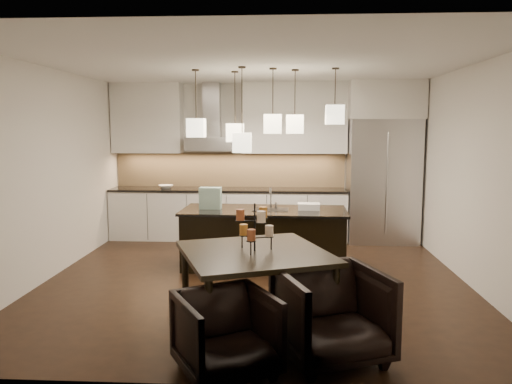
# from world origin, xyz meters

# --- Properties ---
(floor) EXTENTS (5.50, 5.50, 0.02)m
(floor) POSITION_xyz_m (0.00, 0.00, -0.01)
(floor) COLOR black
(floor) RESTS_ON ground
(ceiling) EXTENTS (5.50, 5.50, 0.02)m
(ceiling) POSITION_xyz_m (0.00, 0.00, 2.81)
(ceiling) COLOR white
(ceiling) RESTS_ON wall_back
(wall_back) EXTENTS (5.50, 0.02, 2.80)m
(wall_back) POSITION_xyz_m (0.00, 2.76, 1.40)
(wall_back) COLOR silver
(wall_back) RESTS_ON ground
(wall_front) EXTENTS (5.50, 0.02, 2.80)m
(wall_front) POSITION_xyz_m (0.00, -2.76, 1.40)
(wall_front) COLOR silver
(wall_front) RESTS_ON ground
(wall_left) EXTENTS (0.02, 5.50, 2.80)m
(wall_left) POSITION_xyz_m (-2.76, 0.00, 1.40)
(wall_left) COLOR silver
(wall_left) RESTS_ON ground
(wall_right) EXTENTS (0.02, 5.50, 2.80)m
(wall_right) POSITION_xyz_m (2.76, 0.00, 1.40)
(wall_right) COLOR silver
(wall_right) RESTS_ON ground
(refrigerator) EXTENTS (1.20, 0.72, 2.15)m
(refrigerator) POSITION_xyz_m (2.10, 2.38, 1.07)
(refrigerator) COLOR #B7B7BA
(refrigerator) RESTS_ON floor
(fridge_panel) EXTENTS (1.26, 0.72, 0.65)m
(fridge_panel) POSITION_xyz_m (2.10, 2.38, 2.47)
(fridge_panel) COLOR silver
(fridge_panel) RESTS_ON refrigerator
(lower_cabinets) EXTENTS (4.21, 0.62, 0.88)m
(lower_cabinets) POSITION_xyz_m (-0.62, 2.43, 0.44)
(lower_cabinets) COLOR silver
(lower_cabinets) RESTS_ON floor
(countertop) EXTENTS (4.21, 0.66, 0.04)m
(countertop) POSITION_xyz_m (-0.62, 2.43, 0.90)
(countertop) COLOR black
(countertop) RESTS_ON lower_cabinets
(backsplash) EXTENTS (4.21, 0.02, 0.63)m
(backsplash) POSITION_xyz_m (-0.62, 2.73, 1.24)
(backsplash) COLOR tan
(backsplash) RESTS_ON countertop
(upper_cab_left) EXTENTS (1.25, 0.35, 1.25)m
(upper_cab_left) POSITION_xyz_m (-2.10, 2.57, 2.17)
(upper_cab_left) COLOR silver
(upper_cab_left) RESTS_ON wall_back
(upper_cab_right) EXTENTS (1.85, 0.35, 1.25)m
(upper_cab_right) POSITION_xyz_m (0.55, 2.57, 2.17)
(upper_cab_right) COLOR silver
(upper_cab_right) RESTS_ON wall_back
(hood_canopy) EXTENTS (0.90, 0.52, 0.24)m
(hood_canopy) POSITION_xyz_m (-0.93, 2.48, 1.72)
(hood_canopy) COLOR #B7B7BA
(hood_canopy) RESTS_ON wall_back
(hood_chimney) EXTENTS (0.30, 0.28, 0.96)m
(hood_chimney) POSITION_xyz_m (-0.93, 2.59, 2.32)
(hood_chimney) COLOR #B7B7BA
(hood_chimney) RESTS_ON hood_canopy
(fruit_bowl) EXTENTS (0.33, 0.33, 0.06)m
(fruit_bowl) POSITION_xyz_m (-1.75, 2.38, 0.95)
(fruit_bowl) COLOR silver
(fruit_bowl) RESTS_ON countertop
(island_body) EXTENTS (2.31, 0.98, 0.80)m
(island_body) POSITION_xyz_m (0.09, 0.65, 0.40)
(island_body) COLOR black
(island_body) RESTS_ON floor
(island_top) EXTENTS (2.39, 1.06, 0.04)m
(island_top) POSITION_xyz_m (0.09, 0.65, 0.82)
(island_top) COLOR black
(island_top) RESTS_ON island_body
(faucet) EXTENTS (0.10, 0.22, 0.35)m
(faucet) POSITION_xyz_m (0.19, 0.74, 1.01)
(faucet) COLOR silver
(faucet) RESTS_ON island_top
(tote_bag) EXTENTS (0.32, 0.17, 0.31)m
(tote_bag) POSITION_xyz_m (-0.69, 0.67, 1.00)
(tote_bag) COLOR #1E553A
(tote_bag) RESTS_ON island_top
(food_container) EXTENTS (0.32, 0.23, 0.09)m
(food_container) POSITION_xyz_m (0.73, 0.67, 0.89)
(food_container) COLOR silver
(food_container) RESTS_ON island_top
(dining_table) EXTENTS (1.73, 1.73, 0.81)m
(dining_table) POSITION_xyz_m (0.09, -1.64, 0.40)
(dining_table) COLOR black
(dining_table) RESTS_ON floor
(candelabra) EXTENTS (0.50, 0.50, 0.47)m
(candelabra) POSITION_xyz_m (0.09, -1.64, 1.04)
(candelabra) COLOR black
(candelabra) RESTS_ON dining_table
(candle_a) EXTENTS (0.11, 0.11, 0.11)m
(candle_a) POSITION_xyz_m (0.23, -1.59, 1.00)
(candle_a) COLOR beige
(candle_a) RESTS_ON candelabra
(candle_b) EXTENTS (0.11, 0.11, 0.11)m
(candle_b) POSITION_xyz_m (-0.03, -1.55, 1.00)
(candle_b) COLOR orange
(candle_b) RESTS_ON candelabra
(candle_c) EXTENTS (0.11, 0.11, 0.11)m
(candle_c) POSITION_xyz_m (0.07, -1.79, 1.00)
(candle_c) COLOR brown
(candle_c) RESTS_ON candelabra
(candle_d) EXTENTS (0.11, 0.11, 0.11)m
(candle_d) POSITION_xyz_m (0.17, -1.51, 1.17)
(candle_d) COLOR orange
(candle_d) RESTS_ON candelabra
(candle_e) EXTENTS (0.11, 0.11, 0.11)m
(candle_e) POSITION_xyz_m (-0.05, -1.67, 1.17)
(candle_e) COLOR brown
(candle_e) RESTS_ON candelabra
(candle_f) EXTENTS (0.11, 0.11, 0.11)m
(candle_f) POSITION_xyz_m (0.16, -1.76, 1.17)
(candle_f) COLOR beige
(candle_f) RESTS_ON candelabra
(armchair_left) EXTENTS (1.01, 1.02, 0.68)m
(armchair_left) POSITION_xyz_m (-0.09, -2.57, 0.34)
(armchair_left) COLOR black
(armchair_left) RESTS_ON floor
(armchair_right) EXTENTS (1.12, 1.13, 0.80)m
(armchair_right) POSITION_xyz_m (0.79, -2.24, 0.40)
(armchair_right) COLOR black
(armchair_right) RESTS_ON floor
(pendant_a) EXTENTS (0.24, 0.24, 0.26)m
(pendant_a) POSITION_xyz_m (-0.85, 0.53, 2.00)
(pendant_a) COLOR beige
(pendant_a) RESTS_ON ceiling
(pendant_b) EXTENTS (0.24, 0.24, 0.26)m
(pendant_b) POSITION_xyz_m (-0.33, 0.77, 1.93)
(pendant_b) COLOR beige
(pendant_b) RESTS_ON ceiling
(pendant_c) EXTENTS (0.24, 0.24, 0.26)m
(pendant_c) POSITION_xyz_m (0.22, 0.42, 2.06)
(pendant_c) COLOR beige
(pendant_c) RESTS_ON ceiling
(pendant_d) EXTENTS (0.24, 0.24, 0.26)m
(pendant_d) POSITION_xyz_m (0.52, 0.61, 2.05)
(pendant_d) COLOR beige
(pendant_d) RESTS_ON ceiling
(pendant_e) EXTENTS (0.24, 0.24, 0.26)m
(pendant_e) POSITION_xyz_m (1.05, 0.45, 2.18)
(pendant_e) COLOR beige
(pendant_e) RESTS_ON ceiling
(pendant_f) EXTENTS (0.24, 0.24, 0.26)m
(pendant_f) POSITION_xyz_m (-0.19, 0.25, 1.81)
(pendant_f) COLOR beige
(pendant_f) RESTS_ON ceiling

